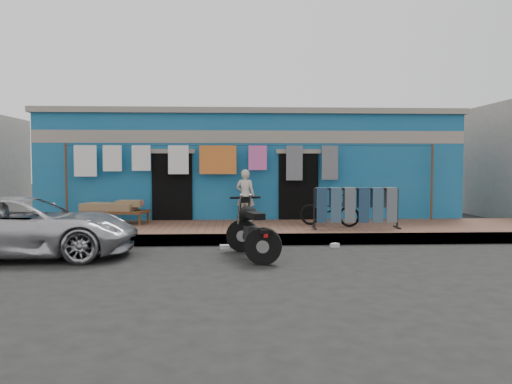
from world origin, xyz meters
The scene contains 14 objects.
ground centered at (0.00, 0.00, 0.00)m, with size 80.00×80.00×0.00m, color black.
sidewalk centered at (0.00, 3.00, 0.12)m, with size 28.00×3.00×0.25m, color brown.
curb centered at (0.00, 1.55, 0.12)m, with size 28.00×0.10×0.25m, color gray.
building centered at (0.00, 6.99, 1.69)m, with size 12.20×5.20×3.36m.
clothesline centered at (-1.07, 4.25, 1.80)m, with size 10.06×0.06×2.10m.
car centered at (-4.48, 0.29, 0.60)m, with size 1.94×4.27×1.20m, color silver.
seated_person centered at (-0.19, 4.04, 0.95)m, with size 0.51×0.34×1.41m, color beige.
bicycle centered at (1.88, 2.95, 0.74)m, with size 0.53×1.52×0.98m, color black.
motorcycle centered at (-0.16, 0.03, 0.57)m, with size 1.03×1.86×1.14m, color black, non-canonical shape.
charpoy centered at (-3.56, 3.70, 0.54)m, with size 1.83×1.12×0.58m, color brown, non-canonical shape.
jeans_rack centered at (2.42, 2.43, 0.76)m, with size 2.12×0.47×1.01m, color black, non-canonical shape.
litter_a centered at (-0.70, 1.05, 0.04)m, with size 0.20×0.16×0.09m, color silver.
litter_b centered at (1.65, 1.16, 0.04)m, with size 0.18×0.13×0.09m, color silver.
litter_c centered at (0.36, 1.14, 0.04)m, with size 0.22×0.17×0.09m, color silver.
Camera 1 is at (-0.53, -9.34, 1.75)m, focal length 35.00 mm.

